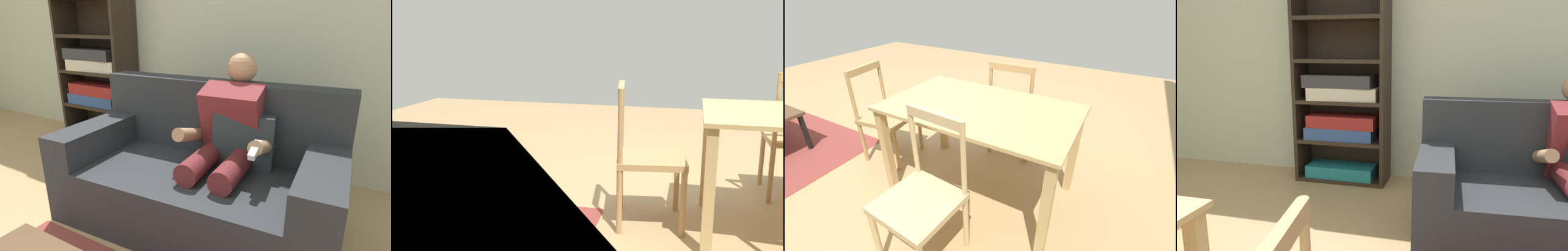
% 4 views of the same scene
% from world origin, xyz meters
% --- Properties ---
extents(ground_plane, '(8.47, 8.47, 0.00)m').
position_xyz_m(ground_plane, '(0.00, 0.00, 0.00)').
color(ground_plane, tan).
extents(coffee_table, '(1.00, 0.54, 0.42)m').
position_xyz_m(coffee_table, '(1.35, 0.50, 0.36)').
color(coffee_table, brown).
rests_on(coffee_table, ground_plane).
extents(tv_remote, '(0.16, 0.14, 0.02)m').
position_xyz_m(tv_remote, '(1.39, 0.39, 0.43)').
color(tv_remote, white).
rests_on(tv_remote, coffee_table).
extents(dining_chair_facing_couch, '(0.48, 0.48, 0.89)m').
position_xyz_m(dining_chair_facing_couch, '(0.07, -0.10, 0.44)').
color(dining_chair_facing_couch, tan).
rests_on(dining_chair_facing_couch, ground_plane).
extents(area_rug, '(2.01, 1.41, 0.01)m').
position_xyz_m(area_rug, '(1.35, 0.50, 0.00)').
color(area_rug, brown).
rests_on(area_rug, ground_plane).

